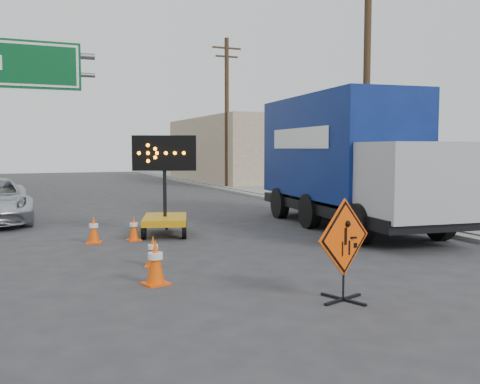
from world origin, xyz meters
TOP-DOWN VIEW (x-y plane):
  - ground at (0.00, 0.00)m, footprint 100.00×100.00m
  - curb_right at (7.20, 15.00)m, footprint 0.40×60.00m
  - sidewalk_right at (9.50, 15.00)m, footprint 4.00×60.00m
  - building_right_far at (13.00, 30.00)m, footprint 10.00×14.00m
  - utility_pole_near at (8.00, 10.00)m, footprint 1.80×0.26m
  - utility_pole_far at (8.00, 24.00)m, footprint 1.80×0.26m
  - construction_sign at (0.99, 0.79)m, footprint 1.17×0.84m
  - arrow_board at (0.02, 8.19)m, footprint 1.71×2.21m
  - box_truck at (5.58, 7.61)m, footprint 3.38×8.74m
  - cone_a at (-1.52, 2.94)m, footprint 0.51×0.51m
  - cone_b at (-1.22, 4.41)m, footprint 0.42×0.42m
  - cone_c at (-0.97, 7.63)m, footprint 0.38×0.38m
  - cone_d at (-1.99, 7.65)m, footprint 0.47×0.47m

SIDE VIEW (x-z plane):
  - ground at x=0.00m, z-range 0.00..0.00m
  - curb_right at x=7.20m, z-range 0.00..0.12m
  - sidewalk_right at x=9.50m, z-range 0.00..0.15m
  - cone_b at x=-1.22m, z-range 0.00..0.64m
  - cone_c at x=-0.97m, z-range 0.00..0.67m
  - cone_d at x=-1.99m, z-range 0.00..0.71m
  - cone_a at x=-1.52m, z-range 0.00..0.82m
  - arrow_board at x=0.02m, z-range -0.76..2.02m
  - construction_sign at x=0.99m, z-range 0.05..1.68m
  - box_truck at x=5.58m, z-range -0.19..3.86m
  - building_right_far at x=13.00m, z-range 0.00..4.60m
  - utility_pole_near at x=8.00m, z-range 0.18..9.18m
  - utility_pole_far at x=8.00m, z-range 0.18..9.18m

